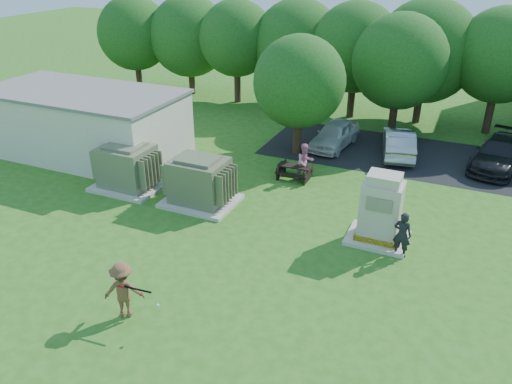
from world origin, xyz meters
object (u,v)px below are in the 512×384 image
at_px(person_by_generator, 402,235).
at_px(car_dark, 499,153).
at_px(transformer_left, 127,168).
at_px(transformer_right, 200,182).
at_px(generator_cabinet, 381,212).
at_px(batter, 123,290).
at_px(car_white, 335,135).
at_px(person_at_picnic, 305,162).
at_px(picnic_table, 294,170).
at_px(car_silver_a, 399,142).

distance_m(person_by_generator, car_dark, 10.38).
relative_size(transformer_left, car_dark, 0.61).
height_order(transformer_left, person_by_generator, transformer_left).
bearing_deg(transformer_right, transformer_left, 180.00).
relative_size(generator_cabinet, batter, 1.50).
height_order(transformer_left, car_white, transformer_left).
xyz_separation_m(batter, car_dark, (9.91, 16.43, -0.18)).
distance_m(car_white, car_dark, 8.14).
bearing_deg(car_dark, transformer_left, -136.62).
height_order(batter, car_white, batter).
relative_size(batter, person_at_picnic, 1.03).
xyz_separation_m(picnic_table, car_dark, (8.67, 5.34, 0.31)).
xyz_separation_m(picnic_table, person_at_picnic, (0.45, 0.11, 0.46)).
distance_m(transformer_left, person_at_picnic, 8.04).
height_order(car_white, car_dark, car_dark).
xyz_separation_m(generator_cabinet, picnic_table, (-4.70, 3.87, -0.77)).
bearing_deg(car_white, picnic_table, -89.88).
bearing_deg(person_at_picnic, car_silver_a, 11.84).
xyz_separation_m(transformer_right, batter, (1.56, -7.16, -0.07)).
bearing_deg(person_at_picnic, transformer_right, -171.45).
relative_size(generator_cabinet, car_silver_a, 0.63).
distance_m(transformer_right, generator_cabinet, 7.50).
bearing_deg(car_white, car_silver_a, 10.02).
bearing_deg(person_by_generator, picnic_table, -32.63).
xyz_separation_m(transformer_right, generator_cabinet, (7.49, 0.07, 0.21)).
distance_m(generator_cabinet, person_at_picnic, 5.83).
bearing_deg(person_by_generator, car_white, -54.95).
bearing_deg(transformer_left, car_white, 50.98).
height_order(batter, person_at_picnic, batter).
bearing_deg(car_white, generator_cabinet, -57.58).
height_order(generator_cabinet, person_by_generator, generator_cabinet).
bearing_deg(car_silver_a, car_white, -9.20).
relative_size(picnic_table, person_by_generator, 0.90).
bearing_deg(batter, transformer_right, -103.35).
distance_m(person_at_picnic, car_silver_a, 5.95).
bearing_deg(person_at_picnic, batter, -141.28).
xyz_separation_m(batter, car_white, (1.79, 15.85, -0.21)).
relative_size(transformer_left, person_at_picnic, 1.71).
bearing_deg(generator_cabinet, car_dark, 66.67).
relative_size(generator_cabinet, car_white, 0.67).
height_order(transformer_left, car_dark, transformer_left).
bearing_deg(batter, person_at_picnic, -124.20).
xyz_separation_m(person_by_generator, person_at_picnic, (-5.17, 4.70, 0.02)).
distance_m(transformer_left, batter, 8.88).
relative_size(generator_cabinet, picnic_table, 1.75).
relative_size(picnic_table, car_dark, 0.31).
bearing_deg(transformer_left, transformer_right, 0.00).
height_order(transformer_right, car_silver_a, transformer_right).
bearing_deg(transformer_left, generator_cabinet, 0.34).
distance_m(generator_cabinet, person_by_generator, 1.22).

